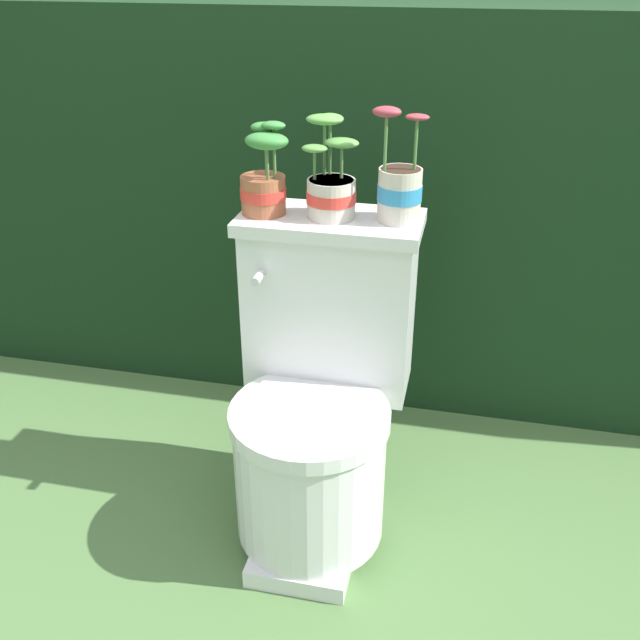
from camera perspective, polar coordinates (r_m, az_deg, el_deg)
The scene contains 6 objects.
ground_plane at distance 1.90m, azimuth -0.25°, elevation -16.43°, with size 12.00×12.00×0.00m, color #4C703D.
hedge_backdrop at distance 2.58m, azimuth 5.40°, elevation 11.21°, with size 3.28×1.06×1.19m.
toilet at distance 1.72m, azimuth -0.15°, elevation -6.75°, with size 0.42×0.51×0.78m.
potted_plant_left at distance 1.63m, azimuth -4.50°, elevation 10.99°, with size 0.12×0.11×0.21m.
potted_plant_midleft at distance 1.61m, azimuth 0.88°, elevation 10.70°, with size 0.12×0.12×0.22m.
potted_plant_middle at distance 1.59m, azimuth 6.37°, elevation 10.39°, with size 0.12×0.10×0.25m.
Camera 1 is at (0.30, -1.33, 1.32)m, focal length 40.00 mm.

